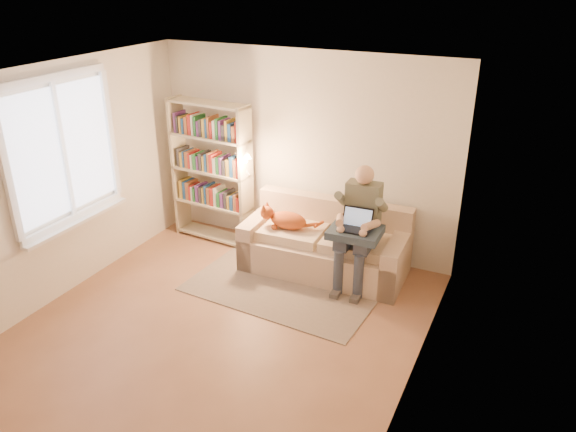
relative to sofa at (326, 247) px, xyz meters
The scene contains 14 objects.
floor 1.85m from the sofa, 106.90° to the right, with size 4.50×4.50×0.00m, color brown.
ceiling 2.93m from the sofa, 106.90° to the right, with size 4.00×4.50×0.02m, color white.
wall_left 3.23m from the sofa, 145.44° to the right, with size 0.02×4.50×2.60m, color silver.
wall_right 2.49m from the sofa, 49.84° to the right, with size 0.02×4.50×2.60m, color silver.
wall_back 1.23m from the sofa, 136.21° to the left, with size 4.00×0.02×2.60m, color silver.
wall_front 4.15m from the sofa, 97.55° to the right, with size 4.00×0.02×2.60m, color silver.
window 3.11m from the sofa, 148.08° to the right, with size 0.12×1.52×1.69m.
sofa is the anchor object (origin of this frame).
person 0.69m from the sofa, 16.48° to the right, with size 0.42×0.66×1.44m.
cat 0.61m from the sofa, 163.05° to the right, with size 0.71×0.27×0.26m.
blanket 0.68m from the sofa, 30.83° to the right, with size 0.58×0.48×0.09m, color #283847.
laptop 0.74m from the sofa, 29.84° to the right, with size 0.36×0.31×0.29m.
bookshelf 1.88m from the sofa, behind, with size 1.28×0.45×1.93m.
rug 0.77m from the sofa, 112.65° to the right, with size 2.19×1.29×0.01m, color gray.
Camera 1 is at (2.76, -4.04, 3.49)m, focal length 35.00 mm.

